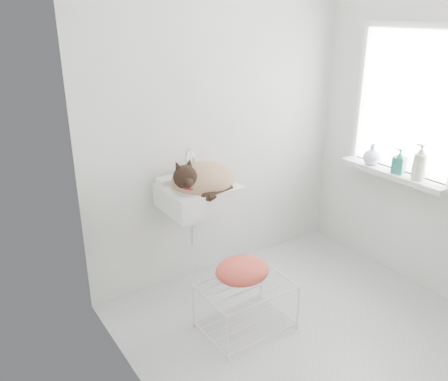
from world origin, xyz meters
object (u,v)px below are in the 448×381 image
bottle_b (398,173)px  bottle_a (417,179)px  sink (199,185)px  cat (201,180)px  wire_rack (246,309)px  bottle_c (371,164)px

bottle_b → bottle_a: bearing=-90.0°
sink → bottle_a: bearing=-29.1°
cat → bottle_b: cat is taller
sink → cat: (0.01, -0.02, 0.04)m
wire_rack → sink: bearing=92.6°
cat → bottle_c: 1.38m
sink → cat: bearing=-56.4°
sink → bottle_c: bearing=-14.2°
bottle_a → bottle_c: bottle_a is taller
cat → bottle_a: cat is taller
cat → bottle_a: bearing=-25.9°
wire_rack → bottle_a: bottle_a is taller
wire_rack → cat: bearing=91.4°
sink → bottle_b: sink is taller
sink → bottle_b: bearing=-23.6°
cat → wire_rack: size_ratio=0.85×
bottle_b → bottle_c: bearing=90.0°
cat → bottle_a: (1.34, -0.74, -0.04)m
bottle_a → bottle_c: (0.00, 0.41, 0.00)m
bottle_b → bottle_c: size_ratio=1.11×
cat → bottle_c: cat is taller
bottle_a → bottle_c: size_ratio=1.33×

